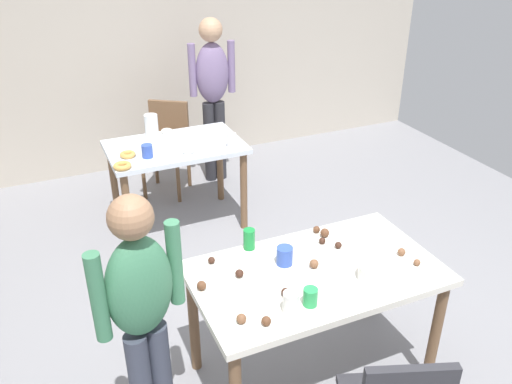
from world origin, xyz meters
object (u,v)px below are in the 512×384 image
(mixing_bowl, at_px, (376,272))
(person_adult_far, at_px, (213,86))
(dining_table_near, at_px, (315,285))
(soda_can, at_px, (249,239))
(pitcher_far, at_px, (151,126))
(dining_table_far, at_px, (176,158))
(person_girl_near, at_px, (142,310))
(chair_far_table, at_px, (167,142))

(mixing_bowl, bearing_deg, person_adult_far, 86.94)
(dining_table_near, height_order, soda_can, soda_can)
(soda_can, distance_m, pitcher_far, 1.87)
(dining_table_far, height_order, soda_can, soda_can)
(dining_table_far, height_order, person_girl_near, person_girl_near)
(dining_table_near, xyz_separation_m, pitcher_far, (-0.33, 2.21, 0.20))
(person_adult_far, bearing_deg, dining_table_far, -129.55)
(mixing_bowl, xyz_separation_m, pitcher_far, (-0.57, 2.40, 0.06))
(dining_table_far, distance_m, chair_far_table, 0.71)
(chair_far_table, height_order, pitcher_far, pitcher_far)
(dining_table_far, height_order, mixing_bowl, mixing_bowl)
(person_girl_near, bearing_deg, dining_table_far, 70.07)
(mixing_bowl, height_order, soda_can, soda_can)
(pitcher_far, bearing_deg, dining_table_far, -60.64)
(mixing_bowl, xyz_separation_m, soda_can, (-0.49, 0.53, 0.02))
(soda_can, height_order, pitcher_far, pitcher_far)
(dining_table_far, height_order, chair_far_table, chair_far_table)
(person_adult_far, distance_m, soda_can, 2.46)
(person_adult_far, bearing_deg, soda_can, -105.15)
(dining_table_near, relative_size, dining_table_far, 1.21)
(soda_can, relative_size, pitcher_far, 0.60)
(person_girl_near, bearing_deg, chair_far_table, 72.81)
(person_girl_near, bearing_deg, pitcher_far, 74.93)
(person_girl_near, relative_size, pitcher_far, 7.09)
(dining_table_far, bearing_deg, chair_far_table, 81.34)
(dining_table_far, height_order, pitcher_far, pitcher_far)
(dining_table_far, relative_size, mixing_bowl, 5.98)
(chair_far_table, distance_m, pitcher_far, 0.63)
(person_girl_near, xyz_separation_m, mixing_bowl, (1.18, -0.13, -0.06))
(chair_far_table, distance_m, person_adult_far, 0.69)
(person_girl_near, xyz_separation_m, soda_can, (0.70, 0.40, -0.04))
(dining_table_near, height_order, person_adult_far, person_adult_far)
(person_girl_near, distance_m, pitcher_far, 2.35)
(dining_table_far, height_order, person_adult_far, person_adult_far)
(chair_far_table, xyz_separation_m, person_girl_near, (-0.85, -2.73, 0.36))
(dining_table_near, relative_size, pitcher_far, 6.55)
(person_girl_near, height_order, mixing_bowl, person_girl_near)
(pitcher_far, bearing_deg, soda_can, -87.36)
(chair_far_table, relative_size, person_girl_near, 0.61)
(dining_table_near, xyz_separation_m, soda_can, (-0.24, 0.34, 0.16))
(chair_far_table, height_order, mixing_bowl, chair_far_table)
(soda_can, bearing_deg, person_girl_near, -150.20)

